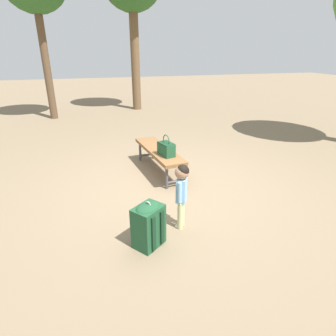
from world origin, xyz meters
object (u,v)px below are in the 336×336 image
(child_standing, at_px, (182,187))
(backpack_large, at_px, (148,224))
(handbag, at_px, (166,148))
(park_bench, at_px, (159,152))

(child_standing, distance_m, backpack_large, 0.61)
(handbag, distance_m, child_standing, 1.47)
(child_standing, bearing_deg, park_bench, 174.66)
(child_standing, xyz_separation_m, backpack_large, (0.25, -0.48, -0.29))
(park_bench, relative_size, handbag, 4.45)
(handbag, bearing_deg, child_standing, -8.22)
(handbag, relative_size, child_standing, 0.42)
(backpack_large, bearing_deg, park_bench, 162.48)
(handbag, bearing_deg, backpack_large, -22.11)
(handbag, xyz_separation_m, backpack_large, (1.70, -0.69, -0.29))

